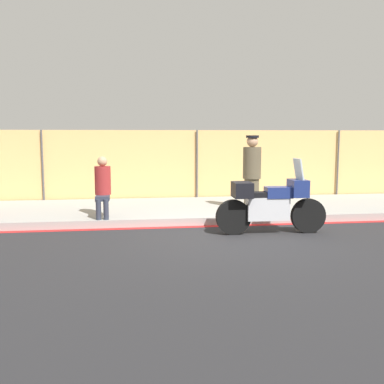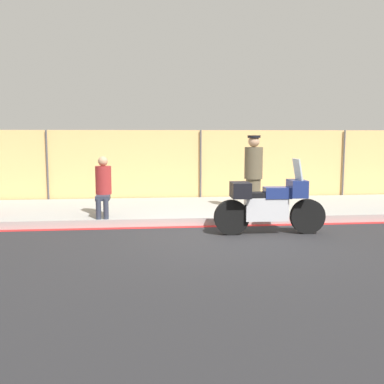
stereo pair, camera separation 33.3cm
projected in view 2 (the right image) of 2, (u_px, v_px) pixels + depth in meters
ground_plane at (230, 238)px, 8.59m from camera, size 120.00×120.00×0.00m
sidewalk at (209, 209)px, 11.41m from camera, size 31.93×3.32×0.17m
curb_paint_stripe at (220, 226)px, 9.69m from camera, size 31.93×0.18×0.01m
storefront_fence at (200, 167)px, 13.02m from camera, size 30.33×0.17×2.10m
motorcycle at (269, 204)px, 8.84m from camera, size 2.23×0.54×1.50m
officer_standing at (253, 172)px, 10.71m from camera, size 0.43×0.43×1.78m
person_seated_on_curb at (103, 183)px, 9.87m from camera, size 0.35×0.67×1.32m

